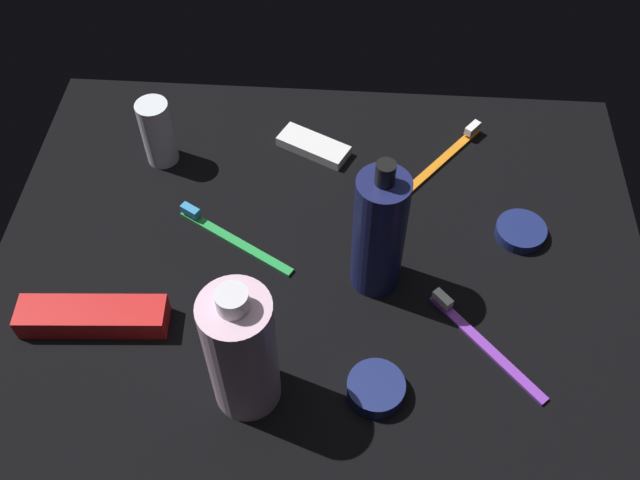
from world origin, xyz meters
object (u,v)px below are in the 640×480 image
toothbrush_purple (480,339)px  snack_bar_white (314,146)px  bodywash_bottle (241,352)px  toothbrush_green (229,236)px  toothpaste_box_red (93,316)px  cream_tin_left (521,231)px  deodorant_stick (158,133)px  toothbrush_orange (446,156)px  lotion_bottle (379,233)px  cream_tin_right (376,389)px

toothbrush_purple → snack_bar_white: size_ratio=1.35×
bodywash_bottle → toothbrush_purple: bodywash_bottle is taller
toothbrush_purple → toothbrush_green: (-31.83, 13.24, 0.00)cm
toothpaste_box_red → cream_tin_left: (52.39, 17.13, -0.83)cm
toothbrush_purple → toothpaste_box_red: bearing=-179.2°
toothbrush_purple → deodorant_stick: bearing=147.9°
cream_tin_left → toothbrush_green: bearing=-175.2°
bodywash_bottle → cream_tin_left: (32.91, 24.66, -8.34)cm
toothbrush_orange → snack_bar_white: size_ratio=1.42×
toothpaste_box_red → snack_bar_white: toothpaste_box_red is taller
deodorant_stick → cream_tin_left: (49.78, -10.73, -4.30)cm
toothbrush_purple → toothbrush_orange: 29.99cm
snack_bar_white → toothbrush_orange: bearing=24.8°
toothbrush_purple → toothpaste_box_red: (-45.97, -0.66, 0.99)cm
toothbrush_purple → toothbrush_green: 34.48cm
deodorant_stick → lotion_bottle: bearing=-31.5°
toothbrush_purple → toothpaste_box_red: 45.99cm
cream_tin_right → lotion_bottle: bearing=91.6°
deodorant_stick → toothbrush_orange: 40.85cm
bodywash_bottle → cream_tin_right: bodywash_bottle is taller
cream_tin_left → toothpaste_box_red: bearing=-161.9°
lotion_bottle → toothbrush_purple: 17.34cm
toothbrush_green → cream_tin_left: toothbrush_green is taller
bodywash_bottle → deodorant_stick: bodywash_bottle is taller
toothbrush_purple → cream_tin_right: (-12.14, -7.47, 0.47)cm
bodywash_bottle → snack_bar_white: bodywash_bottle is taller
toothpaste_box_red → cream_tin_right: bearing=-15.0°
toothbrush_orange → cream_tin_right: 38.46cm
toothbrush_orange → cream_tin_right: same height
deodorant_stick → toothpaste_box_red: bearing=-95.4°
lotion_bottle → cream_tin_left: lotion_bottle is taller
toothbrush_green → snack_bar_white: (9.92, 17.11, 0.14)cm
snack_bar_white → toothbrush_purple: bearing=-27.9°
toothbrush_purple → cream_tin_right: same height
bodywash_bottle → snack_bar_white: bearing=83.2°
bodywash_bottle → deodorant_stick: 39.42cm
toothbrush_orange → toothpaste_box_red: 52.84cm
lotion_bottle → cream_tin_left: 22.31cm
bodywash_bottle → cream_tin_right: 16.45cm
snack_bar_white → toothbrush_green: bearing=-93.8°
toothpaste_box_red → cream_tin_left: bearing=14.4°
deodorant_stick → snack_bar_white: size_ratio=0.98×
deodorant_stick → toothbrush_green: bearing=-50.5°
deodorant_stick → toothbrush_purple: bearing=-32.1°
snack_bar_white → cream_tin_left: bearing=0.2°
deodorant_stick → cream_tin_left: deodorant_stick is taller
cream_tin_right → snack_bar_white: bearing=104.5°
deodorant_stick → snack_bar_white: bearing=8.3°
snack_bar_white → lotion_bottle: bearing=-40.8°
cream_tin_left → cream_tin_right: cream_tin_right is taller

